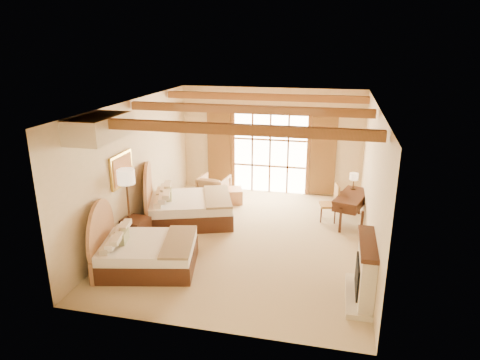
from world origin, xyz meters
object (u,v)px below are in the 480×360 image
(bed_far, at_px, (184,205))
(nightstand, at_px, (136,231))
(armchair, at_px, (214,188))
(desk, at_px, (351,208))
(bed_near, at_px, (141,250))

(bed_far, xyz_separation_m, nightstand, (-0.61, -1.50, -0.12))
(armchair, bearing_deg, nightstand, 80.20)
(bed_far, height_order, desk, bed_far)
(nightstand, bearing_deg, bed_near, -45.96)
(bed_far, bearing_deg, desk, -8.07)
(bed_near, relative_size, nightstand, 3.59)
(nightstand, bearing_deg, bed_far, 81.22)
(nightstand, height_order, armchair, armchair)
(armchair, bearing_deg, bed_near, 91.82)
(bed_near, height_order, bed_far, bed_far)
(bed_far, xyz_separation_m, armchair, (0.34, 1.64, -0.05))
(bed_near, height_order, armchair, bed_near)
(bed_far, distance_m, desk, 4.32)
(bed_far, xyz_separation_m, desk, (4.24, 0.84, -0.02))
(bed_near, distance_m, desk, 5.41)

